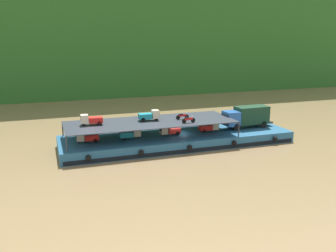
{
  "coord_description": "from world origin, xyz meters",
  "views": [
    {
      "loc": [
        -16.79,
        -45.17,
        14.37
      ],
      "look_at": [
        -1.35,
        0.0,
        2.7
      ],
      "focal_mm": 38.99,
      "sensor_mm": 36.0,
      "label": 1
    }
  ],
  "objects": [
    {
      "name": "cargo_rack",
      "position": [
        -3.8,
        0.0,
        3.44
      ],
      "size": [
        22.3,
        7.82,
        2.0
      ],
      "color": "#2D333D",
      "rests_on": "cargo_barge"
    },
    {
      "name": "covered_lorry",
      "position": [
        10.77,
        0.04,
        3.19
      ],
      "size": [
        7.92,
        2.52,
        3.1
      ],
      "color": "#285BA3",
      "rests_on": "cargo_barge"
    },
    {
      "name": "ground_plane",
      "position": [
        0.0,
        0.0,
        0.0
      ],
      "size": [
        400.0,
        400.0,
        0.0
      ],
      "primitive_type": "plane",
      "color": "olive"
    },
    {
      "name": "motorcycle_upper_centre",
      "position": [
        0.69,
        -0.0,
        3.93
      ],
      "size": [
        1.9,
        0.55,
        0.87
      ],
      "color": "black",
      "rests_on": "cargo_rack"
    },
    {
      "name": "mini_truck_lower_mid",
      "position": [
        -1.26,
        -0.39,
        2.19
      ],
      "size": [
        2.79,
        1.29,
        1.38
      ],
      "color": "red",
      "rests_on": "cargo_barge"
    },
    {
      "name": "mini_truck_upper_mid",
      "position": [
        -3.79,
        0.63,
        4.19
      ],
      "size": [
        2.79,
        1.28,
        1.38
      ],
      "color": "teal",
      "rests_on": "cargo_rack"
    },
    {
      "name": "mini_truck_upper_stern",
      "position": [
        -11.44,
        0.59,
        4.19
      ],
      "size": [
        2.77,
        1.26,
        1.38
      ],
      "color": "red",
      "rests_on": "cargo_rack"
    },
    {
      "name": "mini_truck_lower_stern",
      "position": [
        -12.17,
        -0.28,
        2.19
      ],
      "size": [
        2.76,
        1.23,
        1.38
      ],
      "color": "red",
      "rests_on": "cargo_barge"
    },
    {
      "name": "mini_truck_lower_fore",
      "position": [
        4.63,
        -0.28,
        2.19
      ],
      "size": [
        2.79,
        1.29,
        1.38
      ],
      "color": "red",
      "rests_on": "cargo_barge"
    },
    {
      "name": "cargo_barge",
      "position": [
        -0.0,
        -0.03,
        0.75
      ],
      "size": [
        31.5,
        9.16,
        1.5
      ],
      "color": "#23567A",
      "rests_on": "ground"
    },
    {
      "name": "mini_truck_lower_aft",
      "position": [
        -6.6,
        -0.28,
        2.19
      ],
      "size": [
        2.74,
        1.2,
        1.38
      ],
      "color": "teal",
      "rests_on": "cargo_barge"
    },
    {
      "name": "motorcycle_upper_port",
      "position": [
        0.66,
        -2.35,
        3.93
      ],
      "size": [
        1.9,
        0.55,
        0.87
      ],
      "color": "black",
      "rests_on": "cargo_rack"
    }
  ]
}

